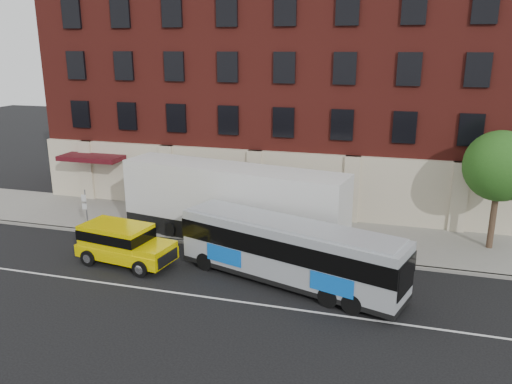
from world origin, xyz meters
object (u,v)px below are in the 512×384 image
(street_tree, at_px, (500,169))
(yellow_suv, at_px, (122,242))
(city_bus, at_px, (289,250))
(sign_pole, at_px, (86,208))
(shipping_container, at_px, (232,205))

(street_tree, bearing_deg, yellow_suv, -159.31)
(city_bus, bearing_deg, yellow_suv, -179.82)
(sign_pole, relative_size, yellow_suv, 0.48)
(street_tree, height_order, city_bus, street_tree)
(street_tree, relative_size, yellow_suv, 1.19)
(sign_pole, bearing_deg, shipping_container, 6.32)
(city_bus, height_order, shipping_container, shipping_container)
(city_bus, xyz_separation_m, shipping_container, (-4.10, 4.30, 0.47))
(sign_pole, distance_m, street_tree, 22.49)
(city_bus, height_order, yellow_suv, city_bus)
(sign_pole, relative_size, city_bus, 0.23)
(sign_pole, xyz_separation_m, city_bus, (12.66, -3.35, 0.15))
(yellow_suv, bearing_deg, shipping_container, 45.19)
(yellow_suv, bearing_deg, street_tree, 20.69)
(city_bus, distance_m, shipping_container, 5.96)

